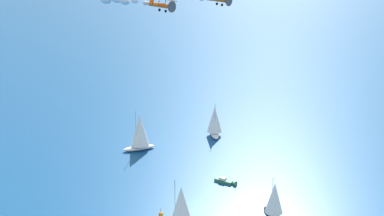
# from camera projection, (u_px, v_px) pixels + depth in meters

# --- Properties ---
(ground_plane) EXTENTS (2000.00, 2000.00, 0.00)m
(ground_plane) POSITION_uv_depth(u_px,v_px,m) (194.00, 203.00, 131.83)
(ground_plane) COLOR navy
(sailboat_far_port) EXTENTS (10.88, 7.84, 13.75)m
(sailboat_far_port) POSITION_uv_depth(u_px,v_px,m) (181.00, 212.00, 115.03)
(sailboat_far_port) COLOR #9E9993
(sailboat_far_port) RESTS_ON ground_plane
(sailboat_far_stbd) EXTENTS (5.42, 8.76, 10.92)m
(sailboat_far_stbd) POSITION_uv_depth(u_px,v_px,m) (215.00, 121.00, 172.95)
(sailboat_far_stbd) COLOR white
(sailboat_far_stbd) RESTS_ON ground_plane
(sailboat_inshore) EXTENTS (9.83, 5.75, 12.42)m
(sailboat_inshore) POSITION_uv_depth(u_px,v_px,m) (140.00, 132.00, 161.60)
(sailboat_inshore) COLOR white
(sailboat_inshore) RESTS_ON ground_plane
(motorboat_offshore) EXTENTS (5.09, 5.58, 1.75)m
(motorboat_offshore) POSITION_uv_depth(u_px,v_px,m) (227.00, 182.00, 141.98)
(motorboat_offshore) COLOR #33704C
(motorboat_offshore) RESTS_ON ground_plane
(sailboat_trailing) EXTENTS (4.48, 7.61, 9.60)m
(sailboat_trailing) POSITION_uv_depth(u_px,v_px,m) (274.00, 200.00, 124.36)
(sailboat_trailing) COLOR black
(sailboat_trailing) RESTS_ON ground_plane
(marker_buoy) EXTENTS (1.10, 1.10, 2.10)m
(marker_buoy) POSITION_uv_depth(u_px,v_px,m) (161.00, 214.00, 126.06)
(marker_buoy) COLOR orange
(marker_buoy) RESTS_ON ground_plane
(biplane_wingman) EXTENTS (7.07, 7.06, 3.68)m
(biplane_wingman) POSITION_uv_depth(u_px,v_px,m) (162.00, 5.00, 112.79)
(biplane_wingman) COLOR orange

